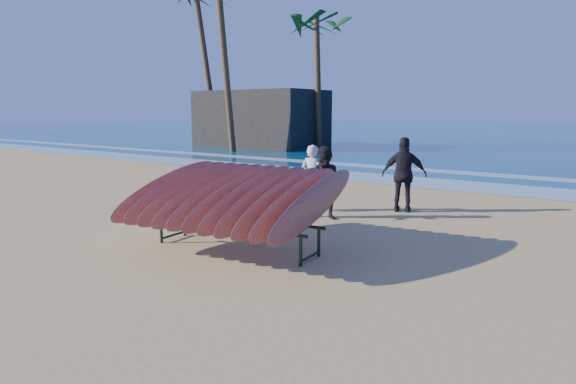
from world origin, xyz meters
name	(u,v)px	position (x,y,z in m)	size (l,w,h in m)	color
ground	(261,251)	(0.00, 0.00, 0.00)	(120.00, 120.00, 0.00)	tan
foam_near	(452,185)	(0.00, 10.00, 0.01)	(160.00, 160.00, 0.00)	white
foam_far	(483,174)	(0.00, 13.50, 0.01)	(160.00, 160.00, 0.00)	white
surfboard_rack	(235,196)	(-0.42, -0.19, 0.96)	(3.50, 3.37, 1.60)	black
person_white	(312,178)	(-1.31, 3.59, 0.82)	(0.59, 0.39, 1.63)	silver
person_dark_a	(326,183)	(-0.51, 2.96, 0.83)	(0.80, 0.63, 1.66)	black
person_dark_b	(404,175)	(0.56, 4.79, 0.91)	(1.07, 0.45, 1.82)	black
building	(260,119)	(-16.51, 20.08, 1.86)	(8.38, 4.66, 3.72)	#2D2823
palm_mid	(318,28)	(-12.02, 20.23, 7.38)	(5.20, 5.20, 8.27)	brown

